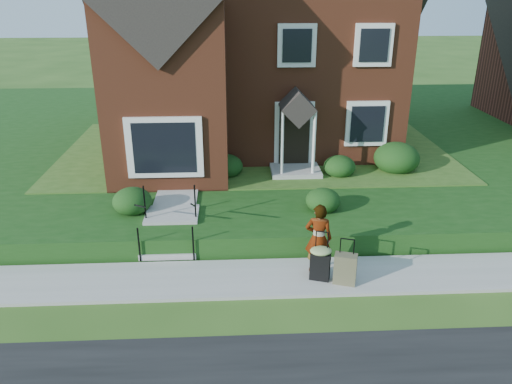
{
  "coord_description": "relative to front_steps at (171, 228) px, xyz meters",
  "views": [
    {
      "loc": [
        -0.88,
        -9.89,
        6.3
      ],
      "look_at": [
        -0.27,
        2.0,
        1.37
      ],
      "focal_mm": 35.0,
      "sensor_mm": 36.0,
      "label": 1
    }
  ],
  "objects": [
    {
      "name": "foundation_shrubs",
      "position": [
        3.19,
        2.92,
        0.56
      ],
      "size": [
        10.09,
        4.27,
        1.05
      ],
      "color": "#12340F",
      "rests_on": "terrace"
    },
    {
      "name": "sidewalk",
      "position": [
        2.5,
        -1.84,
        -0.43
      ],
      "size": [
        60.0,
        1.6,
        0.08
      ],
      "primitive_type": "cube",
      "color": "#9E9B93",
      "rests_on": "ground"
    },
    {
      "name": "suitcase_black",
      "position": [
        3.58,
        -2.0,
        0.06
      ],
      "size": [
        0.59,
        0.54,
        1.18
      ],
      "rotation": [
        0.0,
        0.0,
        -0.32
      ],
      "color": "black",
      "rests_on": "sidewalk"
    },
    {
      "name": "walkway",
      "position": [
        0.0,
        3.16,
        0.16
      ],
      "size": [
        1.2,
        6.0,
        0.06
      ],
      "primitive_type": "cube",
      "color": "#9E9B93",
      "rests_on": "terrace"
    },
    {
      "name": "woman",
      "position": [
        3.58,
        -1.65,
        0.46
      ],
      "size": [
        0.7,
        0.54,
        1.7
      ],
      "primitive_type": "imported",
      "rotation": [
        0.0,
        0.0,
        2.92
      ],
      "color": "#999999",
      "rests_on": "sidewalk"
    },
    {
      "name": "main_house",
      "position": [
        2.29,
        7.76,
        4.79
      ],
      "size": [
        10.4,
        10.2,
        9.4
      ],
      "color": "brown",
      "rests_on": "terrace"
    },
    {
      "name": "front_steps",
      "position": [
        0.0,
        0.0,
        0.0
      ],
      "size": [
        1.4,
        2.02,
        1.5
      ],
      "color": "#9E9B93",
      "rests_on": "ground"
    },
    {
      "name": "terrace",
      "position": [
        6.5,
        9.06,
        -0.17
      ],
      "size": [
        44.0,
        20.0,
        0.6
      ],
      "primitive_type": "cube",
      "color": "#153C10",
      "rests_on": "ground"
    },
    {
      "name": "ground",
      "position": [
        2.5,
        -1.84,
        -0.47
      ],
      "size": [
        120.0,
        120.0,
        0.0
      ],
      "primitive_type": "plane",
      "color": "#2D5119",
      "rests_on": "ground"
    },
    {
      "name": "suitcase_olive",
      "position": [
        4.11,
        -2.2,
        -0.03
      ],
      "size": [
        0.56,
        0.42,
        1.08
      ],
      "rotation": [
        0.0,
        0.0,
        -0.31
      ],
      "color": "brown",
      "rests_on": "sidewalk"
    }
  ]
}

